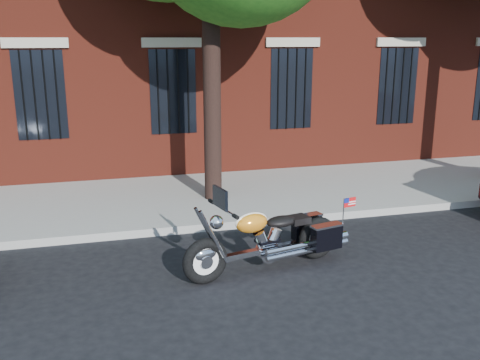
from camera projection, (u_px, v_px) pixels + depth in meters
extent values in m
plane|color=black|center=(221.00, 259.00, 8.61)|extent=(120.00, 120.00, 0.00)
cube|color=gray|center=(204.00, 227.00, 9.88)|extent=(40.00, 0.16, 0.15)
cube|color=gray|center=(188.00, 198.00, 11.63)|extent=(40.00, 3.60, 0.15)
cube|color=black|center=(173.00, 92.00, 12.81)|extent=(1.10, 0.14, 2.00)
cube|color=#B2A893|center=(171.00, 42.00, 12.49)|extent=(1.40, 0.20, 0.22)
cylinder|color=black|center=(173.00, 92.00, 12.74)|extent=(0.04, 0.04, 2.00)
cylinder|color=black|center=(212.00, 87.00, 10.79)|extent=(0.36, 0.36, 5.00)
torus|color=black|center=(205.00, 261.00, 7.66)|extent=(0.71, 0.31, 0.70)
torus|color=black|center=(318.00, 238.00, 8.55)|extent=(0.71, 0.31, 0.70)
cylinder|color=white|center=(205.00, 261.00, 7.66)|extent=(0.52, 0.18, 0.52)
cylinder|color=white|center=(318.00, 238.00, 8.55)|extent=(0.52, 0.18, 0.52)
ellipsoid|color=white|center=(205.00, 254.00, 7.64)|extent=(0.39, 0.21, 0.20)
ellipsoid|color=orange|center=(318.00, 231.00, 8.52)|extent=(0.39, 0.22, 0.20)
cube|color=white|center=(264.00, 250.00, 8.11)|extent=(1.54, 0.45, 0.08)
cylinder|color=white|center=(267.00, 251.00, 8.14)|extent=(0.37, 0.26, 0.33)
cylinder|color=white|center=(303.00, 248.00, 8.21)|extent=(1.29, 0.38, 0.09)
ellipsoid|color=orange|center=(251.00, 223.00, 7.89)|extent=(0.57, 0.40, 0.30)
ellipsoid|color=black|center=(281.00, 221.00, 8.14)|extent=(0.56, 0.40, 0.16)
cube|color=black|center=(307.00, 226.00, 8.74)|extent=(0.52, 0.27, 0.39)
cube|color=black|center=(327.00, 237.00, 8.28)|extent=(0.52, 0.27, 0.39)
cylinder|color=white|center=(223.00, 209.00, 7.60)|extent=(0.22, 0.80, 0.04)
sphere|color=white|center=(216.00, 222.00, 7.60)|extent=(0.25, 0.25, 0.21)
cube|color=black|center=(220.00, 198.00, 7.54)|extent=(0.13, 0.41, 0.29)
cube|color=red|center=(350.00, 202.00, 8.28)|extent=(0.23, 0.07, 0.15)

